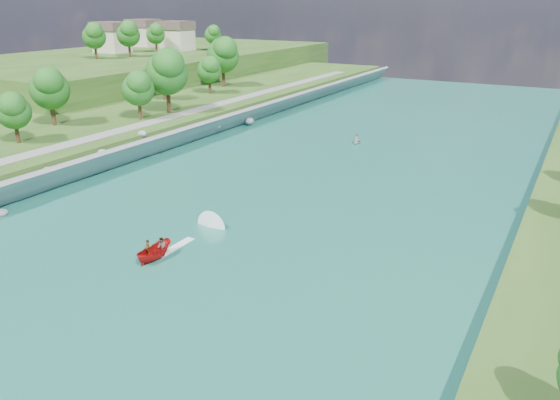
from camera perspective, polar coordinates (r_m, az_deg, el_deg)
The scene contains 9 objects.
ground at distance 48.79m, azimuth -15.18°, elevation -8.61°, with size 260.00×260.00×0.00m, color #2D5119.
river_water at distance 63.01m, azimuth -2.61°, elevation -1.15°, with size 55.00×240.00×0.10m, color #196055.
ridge_west at distance 169.80m, azimuth -13.38°, elevation 13.33°, with size 60.00×120.00×9.00m, color #2D5119.
riprap_bank at distance 77.99m, azimuth -19.41°, elevation 3.26°, with size 4.79×236.00×4.40m.
riverside_path at distance 83.09m, azimuth -22.17°, elevation 5.15°, with size 3.00×200.00×0.10m, color gray.
ridge_houses at distance 176.91m, azimuth -14.04°, elevation 16.40°, with size 29.50×29.50×8.40m.
trees_ridge at distance 157.07m, azimuth -14.36°, elevation 16.25°, with size 17.12×40.32×10.80m.
motorboat at distance 53.35m, azimuth -11.94°, elevation -4.78°, with size 3.60×18.92×2.09m.
raft at distance 94.14m, azimuth 7.99°, elevation 6.10°, with size 2.30×2.85×1.55m.
Camera 1 is at (31.16, -29.81, 22.82)m, focal length 35.00 mm.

